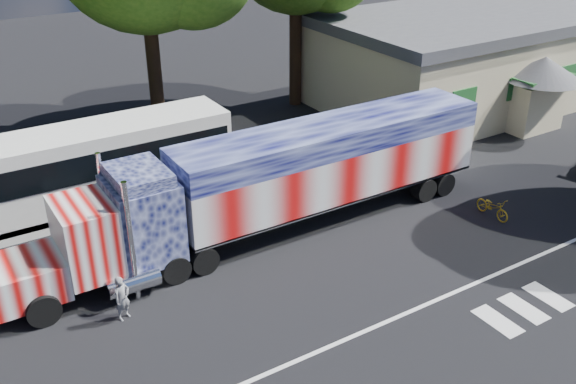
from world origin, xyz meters
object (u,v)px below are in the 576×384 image
coach_bus (86,169)px  bicycle (493,207)px  semi_truck (277,181)px  woman (122,298)px

coach_bus → bicycle: (13.48, -9.22, -1.37)m
semi_truck → woman: 7.27m
coach_bus → woman: bearing=-99.4°
woman → bicycle: size_ratio=0.92×
coach_bus → bicycle: 16.39m
coach_bus → woman: 7.87m
semi_truck → woman: semi_truck is taller
woman → coach_bus: bearing=58.3°
woman → bicycle: bearing=-28.2°
bicycle → coach_bus: bearing=146.7°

